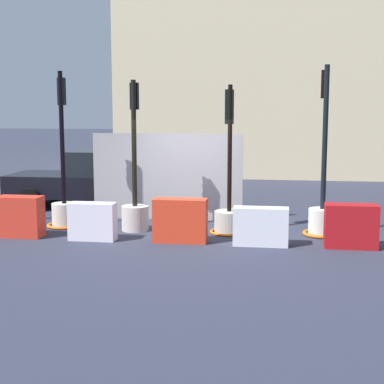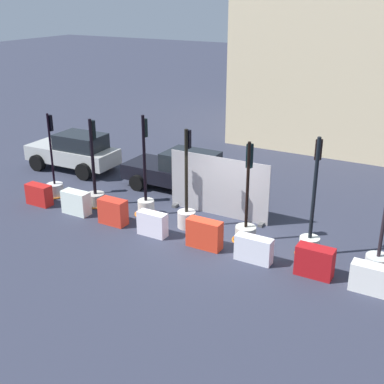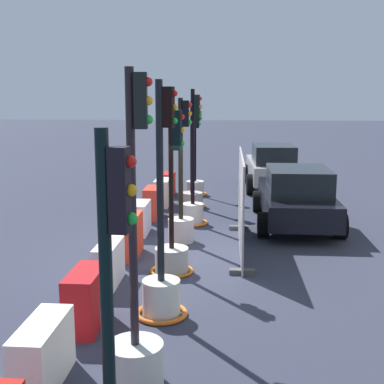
% 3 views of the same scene
% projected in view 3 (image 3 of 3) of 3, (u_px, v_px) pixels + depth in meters
% --- Properties ---
extents(ground_plane, '(120.00, 120.00, 0.00)m').
position_uv_depth(ground_plane, '(167.00, 256.00, 11.13)').
color(ground_plane, '#2E3142').
extents(traffic_light_0, '(0.84, 0.84, 3.23)m').
position_uv_depth(traffic_light_0, '(195.00, 181.00, 17.84)').
color(traffic_light_0, silver).
rests_on(traffic_light_0, ground_plane).
extents(traffic_light_1, '(0.84, 0.84, 3.24)m').
position_uv_depth(traffic_light_1, '(192.00, 189.00, 15.90)').
color(traffic_light_1, '#B2ABA2').
rests_on(traffic_light_1, ground_plane).
extents(traffic_light_2, '(0.83, 0.83, 3.58)m').
position_uv_depth(traffic_light_2, '(193.00, 202.00, 13.80)').
color(traffic_light_2, silver).
rests_on(traffic_light_2, ground_plane).
extents(traffic_light_3, '(0.61, 0.61, 3.37)m').
position_uv_depth(traffic_light_3, '(181.00, 213.00, 12.09)').
color(traffic_light_3, beige).
rests_on(traffic_light_3, ground_plane).
extents(traffic_light_4, '(0.85, 0.85, 3.26)m').
position_uv_depth(traffic_light_4, '(172.00, 246.00, 10.03)').
color(traffic_light_4, '#B0B0A4').
rests_on(traffic_light_4, ground_plane).
extents(traffic_light_5, '(0.83, 0.83, 3.66)m').
position_uv_depth(traffic_light_5, '(162.00, 278.00, 8.02)').
color(traffic_light_5, silver).
rests_on(traffic_light_5, ground_plane).
extents(traffic_light_6, '(0.68, 0.68, 3.74)m').
position_uv_depth(traffic_light_6, '(136.00, 334.00, 6.09)').
color(traffic_light_6, silver).
rests_on(traffic_light_6, ground_plane).
extents(construction_barrier_0, '(0.99, 0.43, 0.77)m').
position_uv_depth(construction_barrier_0, '(168.00, 184.00, 17.81)').
color(construction_barrier_0, red).
rests_on(construction_barrier_0, ground_plane).
extents(construction_barrier_1, '(1.02, 0.45, 0.84)m').
position_uv_depth(construction_barrier_1, '(162.00, 193.00, 16.09)').
color(construction_barrier_1, white).
rests_on(construction_barrier_1, ground_plane).
extents(construction_barrier_2, '(0.97, 0.47, 0.88)m').
position_uv_depth(construction_barrier_2, '(153.00, 203.00, 14.46)').
color(construction_barrier_2, red).
rests_on(construction_barrier_2, ground_plane).
extents(construction_barrier_3, '(0.98, 0.38, 0.79)m').
position_uv_depth(construction_barrier_3, '(141.00, 218.00, 12.86)').
color(construction_barrier_3, white).
rests_on(construction_barrier_3, ground_plane).
extents(construction_barrier_4, '(1.11, 0.41, 0.91)m').
position_uv_depth(construction_barrier_4, '(129.00, 236.00, 11.03)').
color(construction_barrier_4, red).
rests_on(construction_barrier_4, ground_plane).
extents(construction_barrier_5, '(1.10, 0.38, 0.78)m').
position_uv_depth(construction_barrier_5, '(109.00, 264.00, 9.42)').
color(construction_barrier_5, white).
rests_on(construction_barrier_5, ground_plane).
extents(construction_barrier_6, '(1.03, 0.46, 0.87)m').
position_uv_depth(construction_barrier_6, '(86.00, 299.00, 7.67)').
color(construction_barrier_6, '#AF1318').
rests_on(construction_barrier_6, ground_plane).
extents(construction_barrier_7, '(1.16, 0.43, 0.79)m').
position_uv_depth(construction_barrier_7, '(43.00, 354.00, 6.13)').
color(construction_barrier_7, white).
rests_on(construction_barrier_7, ground_plane).
extents(car_black_sedan, '(4.56, 2.16, 1.58)m').
position_uv_depth(car_black_sedan, '(296.00, 196.00, 13.67)').
color(car_black_sedan, black).
rests_on(car_black_sedan, ground_plane).
extents(car_silver_hatchback, '(4.17, 2.10, 1.67)m').
position_uv_depth(car_silver_hatchback, '(272.00, 166.00, 18.92)').
color(car_silver_hatchback, '#B1B3AF').
rests_on(car_silver_hatchback, ground_plane).
extents(site_fence_panel, '(3.74, 0.50, 2.14)m').
position_uv_depth(site_fence_panel, '(241.00, 205.00, 11.47)').
color(site_fence_panel, '#9C989B').
rests_on(site_fence_panel, ground_plane).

